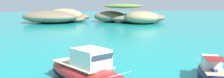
% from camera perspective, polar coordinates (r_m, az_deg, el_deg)
% --- Properties ---
extents(islet_large, '(30.23, 25.63, 6.75)m').
position_cam_1_polar(islet_large, '(87.99, 4.68, 5.37)').
color(islet_large, '#756651').
rests_on(islet_large, ground).
extents(islet_small, '(30.57, 29.64, 5.01)m').
position_cam_1_polar(islet_small, '(90.92, -12.33, 5.24)').
color(islet_small, '#756651').
rests_on(islet_small, ground).
extents(motorboat_red, '(8.18, 10.94, 3.17)m').
position_cam_1_polar(motorboat_red, '(20.53, -5.80, -7.90)').
color(motorboat_red, red).
rests_on(motorboat_red, ground).
extents(motorboat_navy, '(4.58, 7.37, 2.22)m').
position_cam_1_polar(motorboat_navy, '(23.58, 22.45, -7.24)').
color(motorboat_navy, navy).
rests_on(motorboat_navy, ground).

